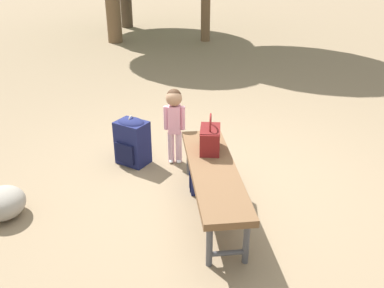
{
  "coord_description": "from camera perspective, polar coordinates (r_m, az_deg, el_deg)",
  "views": [
    {
      "loc": [
        -3.61,
        0.99,
        2.24
      ],
      "look_at": [
        0.02,
        0.2,
        0.45
      ],
      "focal_mm": 39.75,
      "sensor_mm": 36.0,
      "label": 1
    }
  ],
  "objects": [
    {
      "name": "park_bench",
      "position": [
        3.73,
        2.9,
        -3.99
      ],
      "size": [
        1.63,
        0.56,
        0.45
      ],
      "color": "brown",
      "rests_on": "ground"
    },
    {
      "name": "child_standing",
      "position": [
        4.52,
        -2.39,
        3.92
      ],
      "size": [
        0.17,
        0.22,
        0.85
      ],
      "color": "#E5B2C6",
      "rests_on": "ground"
    },
    {
      "name": "backpack_large",
      "position": [
        4.66,
        -8.02,
        0.56
      ],
      "size": [
        0.4,
        0.41,
        0.56
      ],
      "color": "#191E4C",
      "rests_on": "ground"
    },
    {
      "name": "ground_plane",
      "position": [
        4.36,
        2.67,
        -5.19
      ],
      "size": [
        40.0,
        40.0,
        0.0
      ],
      "primitive_type": "plane",
      "color": "#7F6B51",
      "rests_on": "ground"
    },
    {
      "name": "trail_rock",
      "position": [
        4.15,
        -23.99,
        -7.23
      ],
      "size": [
        0.43,
        0.38,
        0.27
      ],
      "color": "gray",
      "rests_on": "ground"
    },
    {
      "name": "backpack_small",
      "position": [
        4.14,
        0.73,
        -4.59
      ],
      "size": [
        0.19,
        0.17,
        0.3
      ],
      "color": "#191E4C",
      "rests_on": "ground"
    },
    {
      "name": "handbag",
      "position": [
        3.95,
        2.45,
        0.81
      ],
      "size": [
        0.36,
        0.26,
        0.37
      ],
      "color": "maroon",
      "rests_on": "park_bench"
    }
  ]
}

